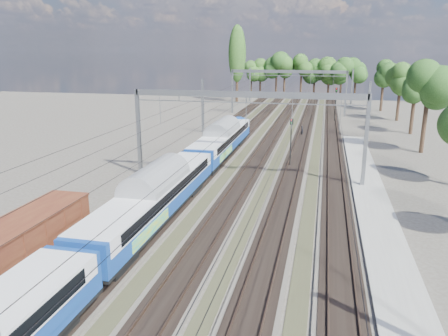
% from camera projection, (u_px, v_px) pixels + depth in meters
% --- Properties ---
extents(track_bed, '(21.00, 130.00, 0.34)m').
position_uv_depth(track_bed, '(265.00, 148.00, 58.86)').
color(track_bed, '#47423A').
rests_on(track_bed, ground).
extents(platform, '(3.00, 70.00, 0.30)m').
position_uv_depth(platform, '(379.00, 226.00, 32.74)').
color(platform, gray).
rests_on(platform, ground).
extents(catenary, '(25.65, 130.00, 9.00)m').
position_uv_depth(catenary, '(275.00, 95.00, 64.37)').
color(catenary, slate).
rests_on(catenary, ground).
extents(tree_belt, '(38.69, 102.51, 12.20)m').
position_uv_depth(tree_belt, '(326.00, 73.00, 97.95)').
color(tree_belt, black).
rests_on(tree_belt, ground).
extents(poplar, '(4.40, 4.40, 19.04)m').
position_uv_depth(poplar, '(237.00, 54.00, 108.77)').
color(poplar, black).
rests_on(poplar, ground).
extents(emu_train, '(3.13, 66.18, 4.58)m').
position_uv_depth(emu_train, '(154.00, 192.00, 32.38)').
color(emu_train, black).
rests_on(emu_train, ground).
extents(freight_boxcar, '(2.77, 13.39, 3.45)m').
position_uv_depth(freight_boxcar, '(5.00, 255.00, 23.77)').
color(freight_boxcar, black).
rests_on(freight_boxcar, ground).
extents(worker, '(0.56, 0.68, 1.60)m').
position_uv_depth(worker, '(302.00, 131.00, 67.47)').
color(worker, black).
rests_on(worker, ground).
extents(signal_near, '(0.39, 0.36, 5.53)m').
position_uv_depth(signal_near, '(291.00, 137.00, 48.94)').
color(signal_near, black).
rests_on(signal_near, ground).
extents(signal_far, '(0.40, 0.36, 6.26)m').
position_uv_depth(signal_far, '(336.00, 100.00, 80.00)').
color(signal_far, black).
rests_on(signal_far, ground).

